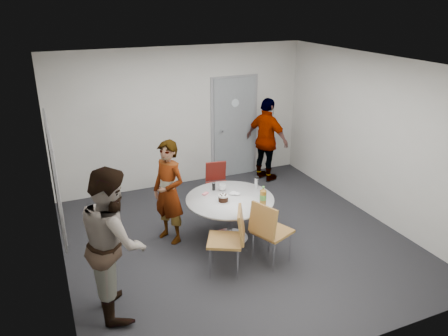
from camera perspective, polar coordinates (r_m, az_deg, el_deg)
name	(u,v)px	position (r m, az deg, el deg)	size (l,w,h in m)	color
floor	(236,240)	(6.89, 1.56, -9.39)	(5.00, 5.00, 0.00)	black
ceiling	(238,64)	(5.96, 1.83, 13.45)	(5.00, 5.00, 0.00)	silver
wall_back	(182,118)	(8.52, -5.48, 6.57)	(5.00, 5.00, 0.00)	#B3B1A9
wall_left	(53,187)	(5.77, -21.44, -2.31)	(5.00, 5.00, 0.00)	#B3B1A9
wall_right	(374,138)	(7.65, 18.95, 3.73)	(5.00, 5.00, 0.00)	#B3B1A9
wall_front	(347,242)	(4.38, 15.82, -9.33)	(5.00, 5.00, 0.00)	#B3B1A9
door	(234,128)	(8.98, 1.33, 5.29)	(1.02, 0.17, 2.12)	slate
whiteboard	(54,173)	(5.92, -21.31, -0.65)	(0.04, 1.90, 1.25)	gray
table	(231,204)	(6.64, 0.93, -4.71)	(1.33, 1.33, 0.98)	silver
chair_near_left	(232,234)	(5.87, 1.06, -8.68)	(0.64, 0.62, 0.95)	brown
chair_near_right	(268,228)	(6.05, 5.79, -7.75)	(0.63, 0.60, 0.96)	brown
chair_far	(217,180)	(7.76, -0.91, -1.60)	(0.44, 0.47, 0.81)	#5E1812
person_main	(169,192)	(6.59, -7.22, -3.15)	(0.59, 0.38, 1.61)	#A5C6EA
person_left	(114,241)	(5.24, -14.20, -9.27)	(0.89, 0.69, 1.82)	white
person_right	(267,140)	(8.79, 5.63, 3.63)	(1.00, 0.42, 1.70)	black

